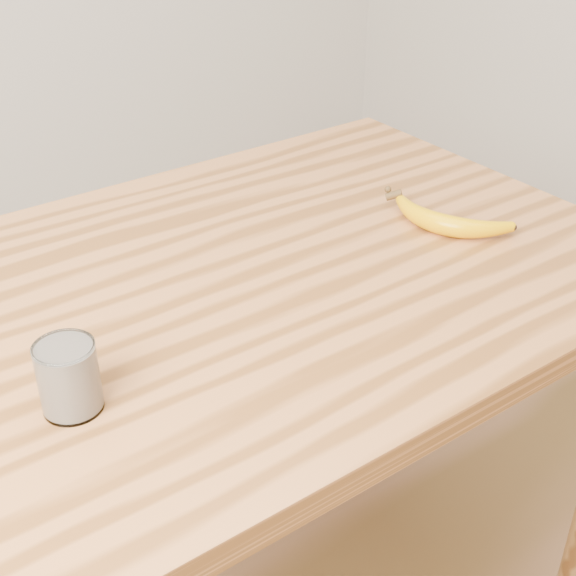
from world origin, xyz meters
TOP-DOWN VIEW (x-y plane):
  - table at (0.00, 0.00)m, footprint 1.20×0.80m
  - smoothie_glass at (-0.31, -0.13)m, footprint 0.07×0.07m
  - banana at (0.34, -0.08)m, footprint 0.20×0.30m

SIDE VIEW (x-z plane):
  - table at x=0.00m, z-range 0.32..1.22m
  - banana at x=0.34m, z-range 0.90..0.93m
  - smoothie_glass at x=-0.31m, z-range 0.90..0.99m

